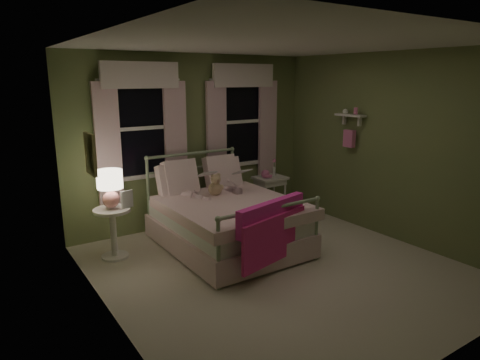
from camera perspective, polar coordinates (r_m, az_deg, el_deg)
room_shell at (r=4.90m, az=5.39°, el=2.32°), size 4.20×4.20×4.20m
bed at (r=5.79m, az=-1.92°, el=-5.27°), size 1.58×2.04×1.18m
pink_throw at (r=4.92m, az=4.41°, el=-5.96°), size 1.09×0.40×0.71m
child_left at (r=5.86m, az=-6.47°, el=0.61°), size 0.30×0.23×0.76m
child_right at (r=6.13m, az=-1.81°, el=0.84°), size 0.33×0.25×0.66m
book_left at (r=5.64m, az=-5.31°, el=0.28°), size 0.22×0.15×0.26m
book_right at (r=5.93m, az=-0.53°, el=0.57°), size 0.20×0.12×0.26m
teddy_bear at (r=5.89m, az=-3.30°, el=-0.82°), size 0.23×0.19×0.32m
nightstand_left at (r=5.65m, az=-16.57°, el=-5.93°), size 0.46×0.46×0.65m
table_lamp at (r=5.50m, az=-16.94°, el=-0.65°), size 0.31×0.31×0.48m
book_nightstand at (r=5.53m, az=-15.50°, el=-3.67°), size 0.19×0.24×0.02m
nightstand_right at (r=7.11m, az=4.04°, el=-0.35°), size 0.50×0.40×0.64m
pink_toy at (r=7.01m, az=3.43°, el=0.79°), size 0.14×0.19×0.14m
bud_vase at (r=7.17m, az=4.58°, el=1.72°), size 0.06×0.06×0.28m
window_left at (r=6.19m, az=-12.92°, el=7.38°), size 1.34×0.13×1.96m
window_right at (r=6.97m, az=0.35°, el=8.36°), size 1.34×0.13×1.96m
wall_shelf at (r=6.67m, az=14.43°, el=6.85°), size 0.15×0.50×0.60m
framed_picture at (r=4.52m, az=-19.30°, el=3.27°), size 0.03×0.32×0.42m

